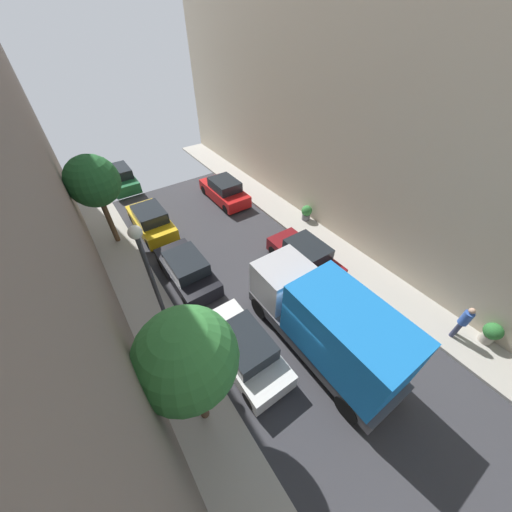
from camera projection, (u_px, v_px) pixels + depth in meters
name	position (u px, v px, depth m)	size (l,w,h in m)	color
ground	(312.00, 341.00, 11.64)	(32.00, 32.00, 0.00)	#38383D
sidewalk_left	(203.00, 415.00, 9.47)	(2.00, 44.00, 0.15)	#B7B2A8
sidewalk_right	(387.00, 287.00, 13.71)	(2.00, 44.00, 0.15)	#B7B2A8
parked_car_left_2	(244.00, 349.00, 10.59)	(1.78, 4.20, 1.57)	white
parked_car_left_3	(187.00, 270.00, 13.70)	(1.78, 4.20, 1.57)	black
parked_car_left_4	(151.00, 221.00, 16.76)	(1.78, 4.20, 1.57)	gold
parked_car_left_5	(120.00, 178.00, 20.83)	(1.78, 4.20, 1.57)	#1E6638
parked_car_right_1	(305.00, 256.00, 14.42)	(1.78, 4.20, 1.57)	maroon
parked_car_right_2	(224.00, 191.00, 19.41)	(1.78, 4.20, 1.57)	red
delivery_truck	(327.00, 324.00, 10.15)	(2.26, 6.60, 3.38)	#4C4C51
pedestrian	(463.00, 321.00, 11.07)	(0.40, 0.36, 1.72)	#2D334C
street_tree_0	(93.00, 182.00, 13.82)	(2.57, 2.57, 5.02)	brown
street_tree_2	(187.00, 359.00, 6.89)	(2.63, 2.63, 5.13)	brown
potted_plant_1	(492.00, 333.00, 11.10)	(0.67, 0.67, 1.02)	#B2A899
potted_plant_2	(307.00, 212.00, 17.51)	(0.66, 0.66, 0.97)	slate
lamp_post	(149.00, 269.00, 9.57)	(0.44, 0.44, 5.32)	#333338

